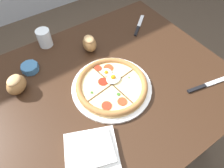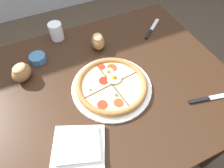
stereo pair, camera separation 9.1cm
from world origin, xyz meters
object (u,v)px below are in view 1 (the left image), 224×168
at_px(ramekin_bowl, 30,68).
at_px(knife_main, 139,25).
at_px(dining_table, 108,95).
at_px(pizza, 112,85).
at_px(knife_spare, 208,84).
at_px(bread_piece_mid, 16,84).
at_px(water_glass, 45,39).
at_px(bread_piece_near, 89,43).
at_px(napkin_folded, 91,151).

distance_m(ramekin_bowl, knife_main, 0.67).
distance_m(dining_table, ramekin_bowl, 0.41).
bearing_deg(ramekin_bowl, pizza, -49.12).
height_order(pizza, knife_spare, pizza).
distance_m(bread_piece_mid, knife_main, 0.76).
height_order(knife_main, water_glass, water_glass).
relative_size(ramekin_bowl, bread_piece_mid, 0.71).
xyz_separation_m(ramekin_bowl, water_glass, (0.14, 0.13, 0.02)).
bearing_deg(pizza, bread_piece_mid, 147.93).
xyz_separation_m(ramekin_bowl, knife_main, (0.67, -0.02, -0.01)).
bearing_deg(knife_main, knife_spare, -130.04).
bearing_deg(water_glass, knife_main, -16.38).
xyz_separation_m(dining_table, bread_piece_mid, (-0.36, 0.19, 0.15)).
relative_size(pizza, bread_piece_near, 3.62).
bearing_deg(water_glass, napkin_folded, -98.32).
height_order(ramekin_bowl, knife_spare, ramekin_bowl).
bearing_deg(knife_spare, water_glass, 139.20).
xyz_separation_m(napkin_folded, bread_piece_near, (0.28, 0.49, 0.03)).
relative_size(bread_piece_near, knife_spare, 0.44).
distance_m(dining_table, knife_main, 0.49).
height_order(pizza, napkin_folded, pizza).
xyz_separation_m(dining_table, knife_main, (0.40, 0.26, 0.10)).
xyz_separation_m(bread_piece_near, water_glass, (-0.18, 0.17, -0.00)).
bearing_deg(knife_spare, napkin_folded, -171.05).
height_order(napkin_folded, water_glass, water_glass).
bearing_deg(napkin_folded, ramekin_bowl, 94.68).
distance_m(dining_table, napkin_folded, 0.35).
bearing_deg(dining_table, knife_spare, -35.43).
bearing_deg(napkin_folded, bread_piece_near, 60.28).
height_order(bread_piece_mid, knife_main, bread_piece_mid).
relative_size(pizza, knife_main, 2.15).
distance_m(ramekin_bowl, bread_piece_mid, 0.13).
relative_size(dining_table, napkin_folded, 4.81).
xyz_separation_m(dining_table, knife_spare, (0.39, -0.28, 0.10)).
height_order(dining_table, pizza, pizza).
height_order(pizza, knife_main, pizza).
relative_size(ramekin_bowl, knife_main, 0.50).
bearing_deg(knife_spare, bread_piece_near, 135.18).
distance_m(bread_piece_mid, knife_spare, 0.88).
relative_size(dining_table, pizza, 3.16).
bearing_deg(bread_piece_mid, knife_main, 5.10).
bearing_deg(knife_main, bread_piece_near, 143.28).
bearing_deg(bread_piece_near, knife_spare, -57.02).
relative_size(napkin_folded, bread_piece_mid, 1.99).
relative_size(ramekin_bowl, bread_piece_near, 0.84).
distance_m(pizza, water_glass, 0.47).
distance_m(bread_piece_near, knife_main, 0.35).
bearing_deg(bread_piece_mid, pizza, -32.07).
xyz_separation_m(pizza, knife_main, (0.40, 0.29, -0.02)).
bearing_deg(pizza, knife_spare, -31.97).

